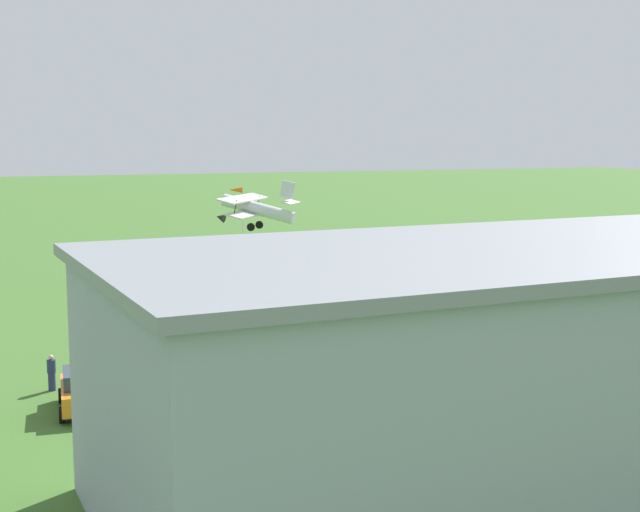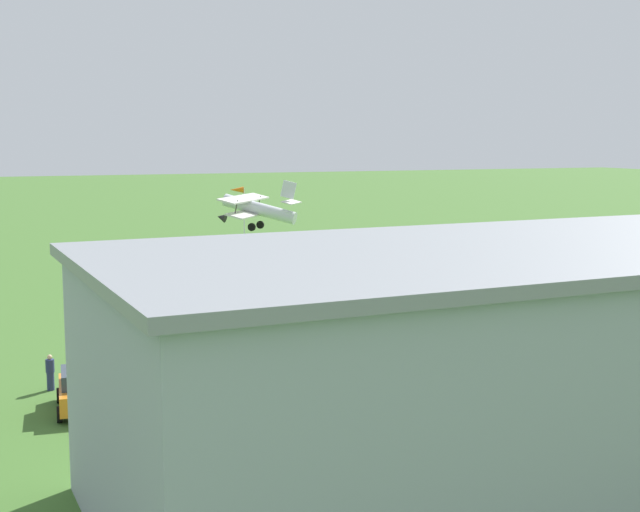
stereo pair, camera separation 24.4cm
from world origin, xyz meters
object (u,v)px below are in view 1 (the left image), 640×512
(hangar, at_px, (588,359))
(person_crossing_taxiway, at_px, (405,337))
(car_orange, at_px, (83,390))
(windsock, at_px, (237,195))
(person_near_hangar_door, at_px, (489,329))
(person_watching_takeoff, at_px, (52,373))
(person_at_fence_line, at_px, (599,321))
(biplane, at_px, (255,208))

(hangar, distance_m, person_crossing_taxiway, 17.70)
(car_orange, distance_m, windsock, 48.77)
(person_near_hangar_door, relative_size, person_watching_takeoff, 1.00)
(person_crossing_taxiway, bearing_deg, person_at_fence_line, 177.10)
(biplane, relative_size, car_orange, 1.80)
(person_at_fence_line, bearing_deg, person_watching_takeoff, -0.09)
(hangar, xyz_separation_m, windsock, (-5.46, -57.49, 1.72))
(person_at_fence_line, bearing_deg, car_orange, 6.78)
(person_near_hangar_door, relative_size, windsock, 0.25)
(hangar, xyz_separation_m, biplane, (-3.01, -44.30, 1.51))
(person_crossing_taxiway, bearing_deg, hangar, 82.11)
(biplane, height_order, person_near_hangar_door, biplane)
(person_at_fence_line, xyz_separation_m, person_watching_takeoff, (29.76, -0.05, 0.03))
(car_orange, bearing_deg, hangar, 137.52)
(hangar, xyz_separation_m, person_at_fence_line, (-14.42, -16.64, -3.16))
(car_orange, relative_size, person_watching_takeoff, 2.53)
(person_at_fence_line, distance_m, person_crossing_taxiway, 12.05)
(biplane, relative_size, person_near_hangar_door, 4.55)
(car_orange, bearing_deg, windsock, -114.18)
(person_near_hangar_door, height_order, person_at_fence_line, person_near_hangar_door)
(person_near_hangar_door, bearing_deg, biplane, -80.83)
(car_orange, distance_m, person_at_fence_line, 29.05)
(hangar, height_order, person_watching_takeoff, hangar)
(person_near_hangar_door, distance_m, person_watching_takeoff, 22.75)
(person_near_hangar_door, xyz_separation_m, windsock, (1.95, -40.44, 4.84))
(car_orange, relative_size, windsock, 0.63)
(hangar, xyz_separation_m, car_orange, (14.43, -13.21, -3.05))
(car_orange, xyz_separation_m, person_near_hangar_door, (-21.84, -3.85, -0.08))
(biplane, height_order, person_watching_takeoff, biplane)
(hangar, relative_size, person_watching_takeoff, 20.04)
(biplane, distance_m, person_crossing_taxiway, 27.46)
(windsock, bearing_deg, car_orange, 65.82)
(person_at_fence_line, bearing_deg, biplane, -67.58)
(car_orange, bearing_deg, person_near_hangar_door, -170.01)
(person_near_hangar_door, distance_m, windsock, 40.77)
(car_orange, distance_m, person_watching_takeoff, 3.59)
(person_crossing_taxiway, height_order, windsock, windsock)
(biplane, bearing_deg, person_at_fence_line, 112.42)
(person_near_hangar_door, xyz_separation_m, person_watching_takeoff, (22.75, 0.37, -0.00))
(hangar, height_order, person_crossing_taxiway, hangar)
(hangar, xyz_separation_m, person_crossing_taxiway, (-2.39, -17.25, -3.17))
(biplane, xyz_separation_m, person_at_fence_line, (-11.41, 27.66, -4.67))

